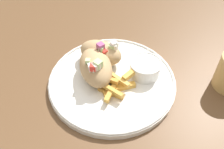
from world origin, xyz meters
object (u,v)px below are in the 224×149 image
object	(u,v)px
pita_sandwich_far	(101,53)
fries_pile	(113,83)
sauce_ramekin	(145,67)
plate	(112,81)
pita_sandwich_near	(96,67)

from	to	relation	value
pita_sandwich_far	fries_pile	distance (m)	0.10
fries_pile	sauce_ramekin	distance (m)	0.09
fries_pile	plate	bearing A→B (deg)	145.73
plate	sauce_ramekin	world-z (taller)	sauce_ramekin
plate	pita_sandwich_far	bearing A→B (deg)	159.81
pita_sandwich_near	pita_sandwich_far	xyz separation A→B (m)	(-0.03, 0.05, -0.00)
plate	pita_sandwich_far	xyz separation A→B (m)	(-0.07, 0.02, 0.04)
pita_sandwich_near	pita_sandwich_far	size ratio (longest dim) A/B	1.14
pita_sandwich_far	sauce_ramekin	size ratio (longest dim) A/B	1.61
plate	pita_sandwich_far	distance (m)	0.08
pita_sandwich_far	sauce_ramekin	bearing A→B (deg)	1.73
plate	pita_sandwich_near	bearing A→B (deg)	-150.49
fries_pile	pita_sandwich_near	bearing A→B (deg)	-171.64
fries_pile	sauce_ramekin	size ratio (longest dim) A/B	1.59
pita_sandwich_near	pita_sandwich_far	distance (m)	0.06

